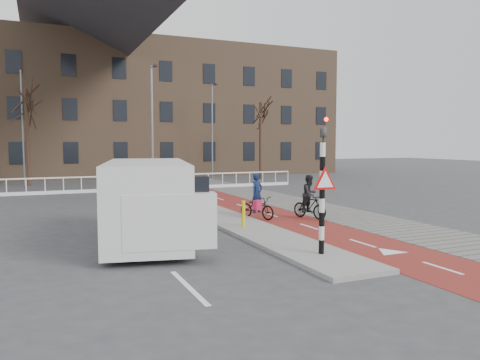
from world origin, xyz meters
name	(u,v)px	position (x,y,z in m)	size (l,w,h in m)	color
ground	(302,241)	(0.00, 0.00, 0.00)	(120.00, 120.00, 0.00)	#38383A
bike_lane	(226,201)	(1.50, 10.00, 0.01)	(2.50, 60.00, 0.01)	maroon
sidewalk	(275,198)	(4.30, 10.00, 0.01)	(3.00, 60.00, 0.01)	slate
curb_island	(231,221)	(-0.70, 4.00, 0.06)	(1.80, 16.00, 0.12)	gray
traffic_signal	(323,182)	(-0.60, -2.02, 1.99)	(0.80, 0.80, 3.68)	black
bollard	(243,214)	(-0.87, 2.42, 0.57)	(0.12, 0.12, 0.89)	#D5C70B
cyclist_near	(257,204)	(0.55, 4.32, 0.61)	(1.23, 1.78, 1.79)	black
cyclist_far	(310,201)	(2.45, 3.51, 0.72)	(0.97, 1.63, 1.72)	black
van	(147,201)	(-4.36, 1.58, 1.28)	(3.40, 6.02, 2.44)	silver
railing	(81,188)	(-5.00, 17.00, 0.31)	(28.00, 0.10, 0.99)	silver
townhouse_row	(89,89)	(-3.00, 32.00, 7.81)	(46.00, 10.00, 15.90)	#7F6047
tree_mid	(28,138)	(-7.95, 23.15, 3.32)	(0.25, 0.25, 6.65)	#321E16
tree_right	(261,141)	(9.48, 22.47, 3.14)	(0.25, 0.25, 6.28)	#321E16
streetlight_near	(152,132)	(-1.45, 13.65, 3.60)	(0.12, 0.12, 7.20)	slate
streetlight_left	(23,127)	(-8.25, 23.93, 4.07)	(0.12, 0.12, 8.14)	slate
streetlight_right	(212,132)	(5.98, 24.45, 3.90)	(0.12, 0.12, 7.80)	slate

